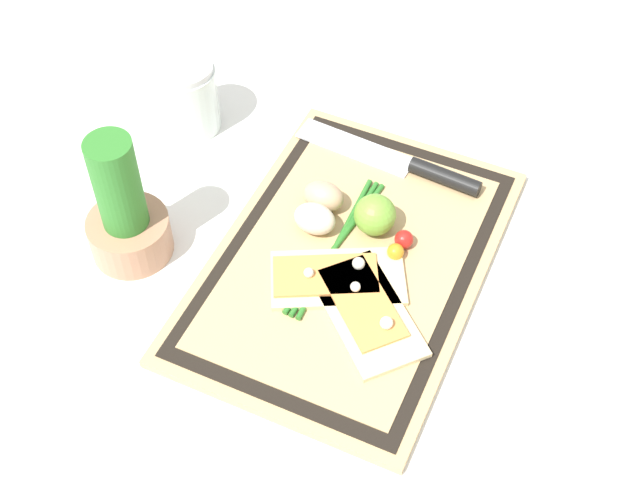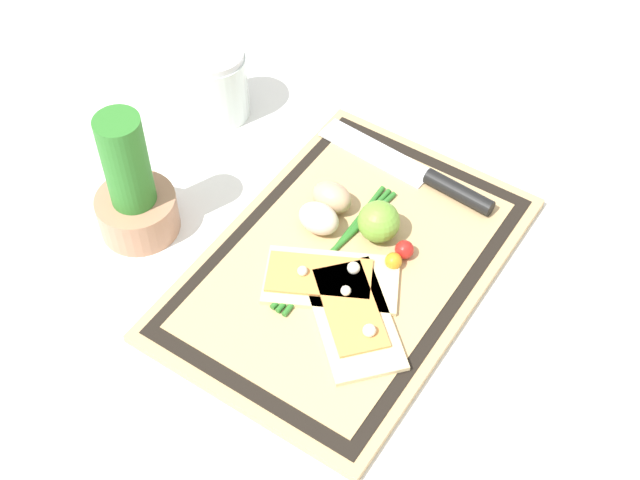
% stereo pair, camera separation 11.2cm
% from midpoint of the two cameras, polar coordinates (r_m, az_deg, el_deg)
% --- Properties ---
extents(ground_plane, '(6.00, 6.00, 0.00)m').
position_cam_midpoint_polar(ground_plane, '(1.13, -0.94, -1.88)').
color(ground_plane, white).
extents(cutting_board, '(0.48, 0.33, 0.02)m').
position_cam_midpoint_polar(cutting_board, '(1.13, -0.95, -1.64)').
color(cutting_board, tan).
rests_on(cutting_board, ground_plane).
extents(pizza_slice_near, '(0.18, 0.18, 0.02)m').
position_cam_midpoint_polar(pizza_slice_near, '(1.07, -0.01, -4.73)').
color(pizza_slice_near, beige).
rests_on(pizza_slice_near, cutting_board).
extents(pizza_slice_far, '(0.15, 0.19, 0.02)m').
position_cam_midpoint_polar(pizza_slice_far, '(1.10, -2.04, -2.52)').
color(pizza_slice_far, beige).
rests_on(pizza_slice_far, cutting_board).
extents(knife, '(0.05, 0.27, 0.02)m').
position_cam_midpoint_polar(knife, '(1.22, 3.64, 4.48)').
color(knife, silver).
rests_on(knife, cutting_board).
extents(egg_brown, '(0.04, 0.06, 0.04)m').
position_cam_midpoint_polar(egg_brown, '(1.16, -2.54, 2.65)').
color(egg_brown, tan).
rests_on(egg_brown, cutting_board).
extents(egg_pink, '(0.04, 0.06, 0.04)m').
position_cam_midpoint_polar(egg_pink, '(1.14, -3.16, 1.20)').
color(egg_pink, beige).
rests_on(egg_pink, cutting_board).
extents(lime, '(0.05, 0.05, 0.05)m').
position_cam_midpoint_polar(lime, '(1.13, 0.73, 1.46)').
color(lime, '#70A838').
rests_on(lime, cutting_board).
extents(cherry_tomato_red, '(0.02, 0.02, 0.02)m').
position_cam_midpoint_polar(cherry_tomato_red, '(1.13, 2.58, -0.13)').
color(cherry_tomato_red, red).
rests_on(cherry_tomato_red, cutting_board).
extents(cherry_tomato_yellow, '(0.02, 0.02, 0.02)m').
position_cam_midpoint_polar(cherry_tomato_yellow, '(1.12, 2.01, -0.93)').
color(cherry_tomato_yellow, orange).
rests_on(cherry_tomato_yellow, cutting_board).
extents(scallion_bunch, '(0.24, 0.04, 0.01)m').
position_cam_midpoint_polar(scallion_bunch, '(1.13, -1.79, -0.54)').
color(scallion_bunch, '#2D7528').
rests_on(scallion_bunch, cutting_board).
extents(herb_pot, '(0.10, 0.10, 0.19)m').
position_cam_midpoint_polar(herb_pot, '(1.14, -15.13, 1.36)').
color(herb_pot, '#AD7A5B').
rests_on(herb_pot, ground_plane).
extents(sauce_jar, '(0.09, 0.09, 0.11)m').
position_cam_midpoint_polar(sauce_jar, '(1.30, -10.97, 8.67)').
color(sauce_jar, silver).
rests_on(sauce_jar, ground_plane).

